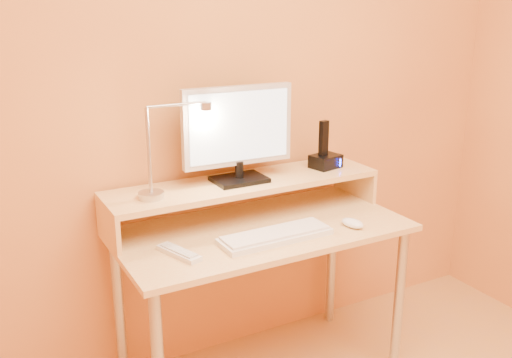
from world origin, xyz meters
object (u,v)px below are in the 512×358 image
phone_dock (326,161)px  remote_control (179,253)px  mouse (353,223)px  lamp_base (151,195)px  keyboard (276,236)px  monitor_panel (238,126)px

phone_dock → remote_control: (-0.82, -0.24, -0.18)m
phone_dock → mouse: phone_dock is taller
phone_dock → lamp_base: bearing=170.2°
phone_dock → mouse: 0.38m
mouse → remote_control: mouse is taller
keyboard → mouse: bearing=-8.3°
keyboard → remote_control: (-0.39, 0.04, -0.00)m
monitor_panel → remote_control: bearing=-143.8°
monitor_panel → phone_dock: monitor_panel is taller
keyboard → mouse: 0.34m
mouse → monitor_panel: bearing=123.6°
lamp_base → keyboard: 0.51m
phone_dock → mouse: (-0.09, -0.33, -0.17)m
lamp_base → keyboard: (0.41, -0.25, -0.16)m
monitor_panel → mouse: 0.62m
phone_dock → keyboard: size_ratio=0.28×
phone_dock → mouse: bearing=-116.9°
phone_dock → remote_control: phone_dock is taller
lamp_base → phone_dock: bearing=2.0°
phone_dock → remote_control: bearing=-175.2°
monitor_panel → keyboard: 0.49m
phone_dock → keyboard: 0.55m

